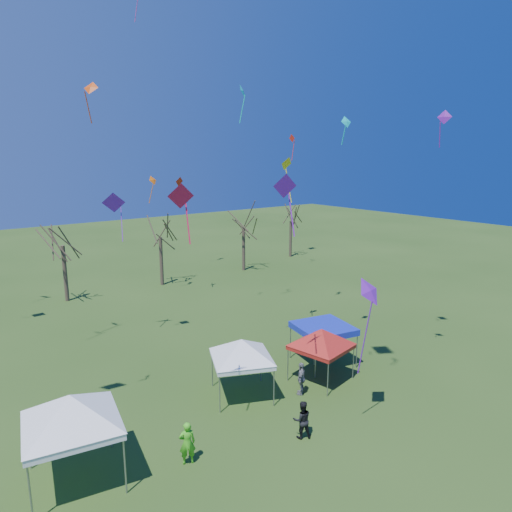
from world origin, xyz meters
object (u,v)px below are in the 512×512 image
(tree_2, at_px, (61,225))
(tree_5, at_px, (291,209))
(tent_white_mid, at_px, (241,343))
(tent_blue, at_px, (323,328))
(tent_red, at_px, (322,332))
(person_dark, at_px, (302,420))
(tree_3, at_px, (159,220))
(tent_white_west, at_px, (70,401))
(person_green, at_px, (187,443))
(person_grey, at_px, (301,378))
(tree_4, at_px, (243,213))

(tree_2, distance_m, tree_5, 26.15)
(tent_white_mid, xyz_separation_m, tent_blue, (5.84, 0.19, -0.68))
(tree_2, relative_size, tent_white_mid, 2.24)
(tent_red, distance_m, person_dark, 5.65)
(tree_3, height_order, tent_blue, tree_3)
(tree_5, relative_size, tent_white_west, 1.68)
(tree_5, distance_m, person_green, 38.55)
(tree_3, xyz_separation_m, person_grey, (-3.42, -22.57, -5.24))
(tent_red, relative_size, person_grey, 2.19)
(tent_red, bearing_deg, tree_5, 51.37)
(tent_blue, height_order, person_grey, tent_blue)
(person_dark, bearing_deg, tree_5, -103.24)
(person_grey, bearing_deg, tree_3, -136.60)
(tree_5, xyz_separation_m, person_grey, (-21.11, -24.59, -4.89))
(tree_3, bearing_deg, tree_4, -0.26)
(tree_4, relative_size, tree_5, 1.06)
(tent_white_west, distance_m, tent_red, 12.68)
(tent_red, bearing_deg, tree_3, 85.92)
(tree_3, distance_m, tent_white_west, 26.52)
(person_grey, height_order, person_green, person_green)
(tree_4, bearing_deg, tent_white_west, -136.78)
(person_green, bearing_deg, person_grey, -150.41)
(tent_blue, xyz_separation_m, person_dark, (-5.83, -4.53, -1.28))
(tent_white_mid, bearing_deg, tent_red, -15.23)
(tree_4, height_order, tent_blue, tree_4)
(person_green, bearing_deg, tree_2, -75.23)
(tent_white_mid, height_order, tent_red, tent_white_mid)
(tree_4, relative_size, person_dark, 4.79)
(tree_5, relative_size, tent_white_mid, 2.04)
(tree_4, distance_m, person_grey, 26.40)
(tree_3, bearing_deg, tent_white_west, -122.69)
(tent_red, height_order, person_dark, tent_red)
(tent_red, relative_size, person_green, 2.12)
(tree_4, height_order, tent_white_west, tree_4)
(tree_2, xyz_separation_m, tent_white_mid, (2.52, -21.25, -3.51))
(tree_3, distance_m, tent_red, 22.40)
(tree_2, relative_size, person_green, 4.70)
(tree_2, relative_size, tent_white_west, 1.84)
(tree_3, bearing_deg, person_grey, -98.62)
(person_dark, bearing_deg, tree_3, -75.51)
(tent_white_west, relative_size, person_grey, 2.64)
(tree_2, distance_m, tent_red, 23.71)
(tree_2, distance_m, person_dark, 26.29)
(tree_3, distance_m, person_grey, 23.42)
(tree_2, xyz_separation_m, tent_red, (6.82, -22.42, -3.62))
(tent_white_west, relative_size, person_green, 2.55)
(tree_3, xyz_separation_m, tree_4, (9.32, -0.04, -0.02))
(tree_4, relative_size, tent_white_mid, 2.15)
(tree_5, distance_m, tent_white_mid, 33.02)
(tent_blue, xyz_separation_m, person_grey, (-3.38, -1.84, -1.26))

